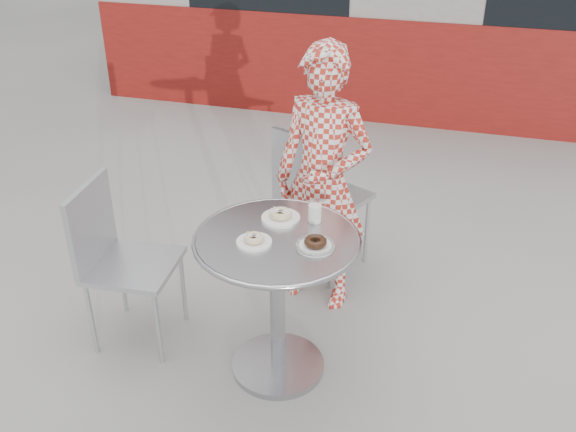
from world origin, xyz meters
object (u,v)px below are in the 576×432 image
(chair_far, at_px, (322,225))
(seated_person, at_px, (323,181))
(plate_checker, at_px, (315,244))
(plate_far, at_px, (281,216))
(plate_near, at_px, (254,240))
(bistro_table, at_px, (277,272))
(chair_left, at_px, (135,294))
(milk_cup, at_px, (315,213))

(chair_far, distance_m, seated_person, 0.56)
(plate_checker, bearing_deg, seated_person, 100.71)
(plate_far, xyz_separation_m, plate_checker, (0.22, -0.20, -0.00))
(chair_far, xyz_separation_m, plate_far, (-0.02, -0.83, 0.51))
(chair_far, xyz_separation_m, plate_near, (-0.08, -1.07, 0.51))
(plate_far, bearing_deg, bistro_table, -79.33)
(chair_left, relative_size, seated_person, 0.59)
(chair_far, xyz_separation_m, seated_person, (0.06, -0.31, 0.47))
(plate_near, height_order, plate_checker, plate_checker)
(plate_near, relative_size, plate_checker, 0.91)
(chair_left, bearing_deg, chair_far, -43.97)
(plate_far, relative_size, plate_near, 1.15)
(bistro_table, distance_m, seated_person, 0.70)
(chair_left, bearing_deg, plate_far, -84.76)
(chair_left, bearing_deg, plate_near, -103.00)
(plate_near, bearing_deg, chair_left, 171.02)
(bistro_table, bearing_deg, chair_left, 177.04)
(bistro_table, xyz_separation_m, chair_far, (-0.01, 0.99, -0.30))
(bistro_table, distance_m, chair_left, 0.87)
(seated_person, relative_size, plate_checker, 8.55)
(plate_near, xyz_separation_m, milk_cup, (0.22, 0.26, 0.03))
(bistro_table, relative_size, chair_far, 0.83)
(chair_far, bearing_deg, milk_cup, 124.39)
(chair_far, distance_m, plate_near, 1.19)
(bistro_table, distance_m, plate_far, 0.27)
(plate_far, height_order, milk_cup, milk_cup)
(chair_far, bearing_deg, plate_far, 112.94)
(milk_cup, bearing_deg, seated_person, 98.90)
(seated_person, bearing_deg, milk_cup, -69.50)
(bistro_table, relative_size, plate_far, 4.23)
(bistro_table, height_order, chair_far, chair_far)
(bistro_table, distance_m, plate_checker, 0.28)
(seated_person, xyz_separation_m, plate_far, (-0.09, -0.51, 0.05))
(bistro_table, distance_m, milk_cup, 0.33)
(plate_far, bearing_deg, seated_person, 80.47)
(bistro_table, xyz_separation_m, plate_checker, (0.19, -0.03, 0.21))
(plate_far, height_order, plate_near, plate_far)
(seated_person, bearing_deg, chair_far, 112.94)
(plate_checker, distance_m, milk_cup, 0.23)
(chair_far, relative_size, plate_checker, 5.37)
(plate_near, bearing_deg, plate_checker, 8.77)
(chair_far, bearing_deg, bistro_table, 115.03)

